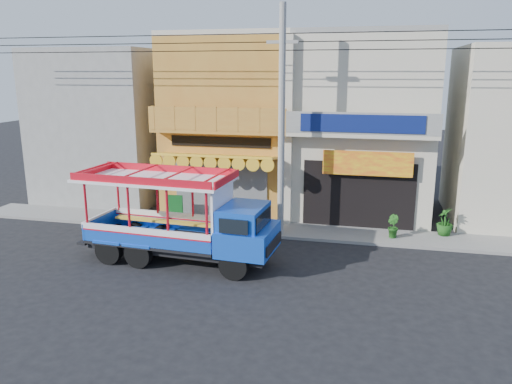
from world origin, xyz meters
TOP-DOWN VIEW (x-y plane):
  - ground at (0.00, 0.00)m, footprint 90.00×90.00m
  - sidewalk at (0.00, 4.00)m, footprint 30.00×2.00m
  - shophouse_left at (-4.00, 7.96)m, footprint 6.00×7.50m
  - shophouse_right at (2.00, 7.96)m, footprint 6.00×6.75m
  - party_pilaster at (-1.00, 4.85)m, footprint 0.35×0.30m
  - filler_building_left at (-11.00, 8.00)m, footprint 6.00×6.00m
  - utility_pole at (-0.85, 3.30)m, footprint 28.00×0.26m
  - songthaew_truck at (-3.45, -0.24)m, footprint 7.04×2.71m
  - green_sign at (-5.91, 4.19)m, footprint 0.73×0.37m
  - potted_plant_b at (3.41, 3.86)m, footprint 0.58×0.63m
  - potted_plant_c at (5.46, 4.63)m, footprint 0.72×0.72m

SIDE VIEW (x-z plane):
  - ground at x=0.00m, z-range 0.00..0.00m
  - sidewalk at x=0.00m, z-range 0.00..0.12m
  - potted_plant_b at x=3.41m, z-range 0.12..1.03m
  - green_sign at x=-5.91m, z-range 0.03..1.15m
  - potted_plant_c at x=5.46m, z-range 0.12..1.25m
  - songthaew_truck at x=-3.45m, z-range -0.06..3.16m
  - filler_building_left at x=-11.00m, z-range 0.00..7.60m
  - party_pilaster at x=-1.00m, z-range 0.00..8.00m
  - shophouse_right at x=2.00m, z-range -0.01..8.23m
  - shophouse_left at x=-4.00m, z-range -0.01..8.23m
  - utility_pole at x=-0.85m, z-range 0.53..9.53m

